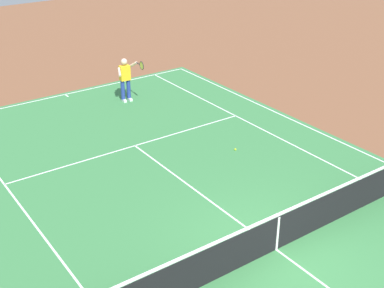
% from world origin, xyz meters
% --- Properties ---
extents(ground_plane, '(60.00, 60.00, 0.00)m').
position_xyz_m(ground_plane, '(0.00, 0.00, 0.00)').
color(ground_plane, brown).
extents(court_slab, '(24.20, 11.40, 0.00)m').
position_xyz_m(court_slab, '(0.00, 0.00, 0.00)').
color(court_slab, '#387A42').
rests_on(court_slab, ground_plane).
extents(court_line_markings, '(23.85, 11.05, 0.01)m').
position_xyz_m(court_line_markings, '(0.00, 0.00, 0.00)').
color(court_line_markings, white).
rests_on(court_line_markings, ground_plane).
extents(tennis_net, '(0.10, 11.70, 1.08)m').
position_xyz_m(tennis_net, '(0.00, 0.00, 0.49)').
color(tennis_net, '#2D2D33').
rests_on(tennis_net, ground_plane).
extents(tennis_player_near, '(1.10, 0.78, 1.70)m').
position_xyz_m(tennis_player_near, '(9.92, -1.66, 0.93)').
color(tennis_player_near, navy).
rests_on(tennis_player_near, ground_plane).
extents(tennis_ball, '(0.07, 0.07, 0.07)m').
position_xyz_m(tennis_ball, '(4.32, -2.38, 0.03)').
color(tennis_ball, '#CCE01E').
rests_on(tennis_ball, ground_plane).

